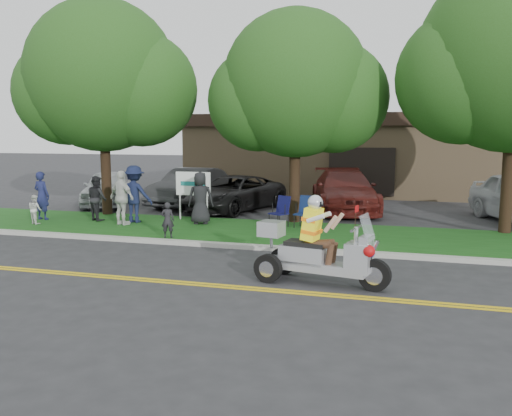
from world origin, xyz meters
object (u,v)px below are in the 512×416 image
(parked_car_far_left, at_px, (108,188))
(parked_car_right, at_px, (344,191))
(lawn_chair_a, at_px, (281,209))
(spectator_adult_mid, at_px, (97,198))
(lawn_chair_b, at_px, (305,210))
(trike_scooter, at_px, (316,253))
(spectator_adult_left, at_px, (42,196))
(spectator_adult_right, at_px, (122,198))
(parked_car_mid, at_px, (233,194))
(parked_car_left, at_px, (191,187))

(parked_car_far_left, distance_m, parked_car_right, 9.91)
(lawn_chair_a, height_order, parked_car_right, parked_car_right)
(spectator_adult_mid, relative_size, parked_car_right, 0.27)
(spectator_adult_mid, bearing_deg, lawn_chair_a, -145.19)
(lawn_chair_b, distance_m, parked_car_far_left, 9.86)
(trike_scooter, distance_m, spectator_adult_left, 11.50)
(parked_car_far_left, bearing_deg, spectator_adult_left, -109.17)
(lawn_chair_a, relative_size, parked_car_right, 0.18)
(lawn_chair_b, relative_size, spectator_adult_right, 0.57)
(spectator_adult_right, distance_m, parked_car_right, 8.72)
(parked_car_right, bearing_deg, trike_scooter, -100.53)
(spectator_adult_right, bearing_deg, parked_car_right, -118.23)
(lawn_chair_b, bearing_deg, spectator_adult_right, -152.92)
(spectator_adult_right, distance_m, parked_car_mid, 5.18)
(lawn_chair_a, bearing_deg, trike_scooter, -41.30)
(parked_car_far_left, distance_m, parked_car_left, 3.51)
(parked_car_right, bearing_deg, spectator_adult_left, -163.95)
(trike_scooter, xyz_separation_m, parked_car_mid, (-4.96, 9.43, 0.05))
(spectator_adult_left, bearing_deg, parked_car_far_left, -80.46)
(lawn_chair_b, height_order, parked_car_left, parked_car_left)
(trike_scooter, xyz_separation_m, spectator_adult_left, (-10.38, 4.95, 0.30))
(parked_car_far_left, height_order, parked_car_mid, parked_car_far_left)
(lawn_chair_a, distance_m, parked_car_left, 6.82)
(lawn_chair_a, distance_m, lawn_chair_b, 0.78)
(trike_scooter, relative_size, spectator_adult_mid, 1.83)
(spectator_adult_right, distance_m, parked_car_left, 5.75)
(parked_car_left, xyz_separation_m, parked_car_mid, (2.26, -1.07, -0.10))
(spectator_adult_left, xyz_separation_m, parked_car_far_left, (-0.21, 4.54, -0.18))
(spectator_adult_left, height_order, parked_car_mid, spectator_adult_left)
(spectator_adult_mid, bearing_deg, lawn_chair_b, -145.56)
(trike_scooter, height_order, parked_car_far_left, trike_scooter)
(spectator_adult_mid, height_order, parked_car_mid, spectator_adult_mid)
(lawn_chair_b, bearing_deg, parked_car_right, 97.51)
(lawn_chair_a, xyz_separation_m, spectator_adult_mid, (-6.29, -0.61, 0.21))
(spectator_adult_left, bearing_deg, trike_scooter, 161.42)
(parked_car_left, height_order, parked_car_right, parked_car_right)
(spectator_adult_left, bearing_deg, spectator_adult_mid, -162.26)
(spectator_adult_left, bearing_deg, spectator_adult_right, -176.49)
(lawn_chair_a, relative_size, lawn_chair_b, 0.97)
(lawn_chair_b, bearing_deg, spectator_adult_mid, -159.44)
(lawn_chair_b, distance_m, spectator_adult_right, 5.93)
(trike_scooter, height_order, lawn_chair_a, trike_scooter)
(lawn_chair_a, distance_m, parked_car_far_left, 9.14)
(lawn_chair_a, height_order, lawn_chair_b, lawn_chair_b)
(lawn_chair_b, xyz_separation_m, parked_car_far_left, (-9.20, 3.54, 0.09))
(trike_scooter, xyz_separation_m, parked_car_right, (-0.73, 10.64, 0.16))
(parked_car_far_left, bearing_deg, lawn_chair_a, -44.74)
(lawn_chair_a, bearing_deg, lawn_chair_b, 30.81)
(spectator_adult_right, relative_size, parked_car_right, 0.32)
(parked_car_right, bearing_deg, parked_car_left, 166.72)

